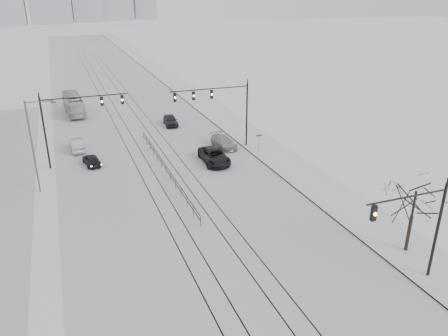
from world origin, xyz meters
TOP-DOWN VIEW (x-y plane):
  - road at (0.00, 60.00)m, footprint 22.00×260.00m
  - sidewalk_east at (13.50, 60.00)m, footprint 5.00×260.00m
  - curb at (11.05, 60.00)m, footprint 0.10×260.00m
  - tram_rails at (-0.00, 40.00)m, footprint 5.30×180.00m
  - traffic_mast_near at (10.79, 6.00)m, footprint 6.10×0.37m
  - traffic_mast_ne at (8.15, 34.99)m, footprint 9.60×0.37m
  - traffic_mast_nw at (-8.52, 36.00)m, footprint 9.10×0.37m
  - street_light_west at (-12.20, 30.00)m, footprint 2.73×0.25m
  - bare_tree at (13.20, 9.00)m, footprint 4.40×4.40m
  - median_fence at (0.00, 30.00)m, footprint 0.06×24.00m
  - street_sign at (11.80, 32.00)m, footprint 0.70×0.06m
  - sedan_sb_inner at (-7.14, 35.31)m, footprint 2.04×3.84m
  - sedan_sb_outer at (-8.31, 40.90)m, footprint 1.85×4.64m
  - sedan_nb_front at (5.89, 31.16)m, footprint 2.87×5.80m
  - sedan_nb_right at (8.74, 35.62)m, footprint 2.37×4.93m
  - sedan_nb_far at (4.93, 47.24)m, footprint 2.13×4.52m
  - box_truck at (-7.68, 59.09)m, footprint 3.04×10.62m

SIDE VIEW (x-z plane):
  - road at x=0.00m, z-range 0.00..0.02m
  - tram_rails at x=0.00m, z-range 0.02..0.03m
  - curb at x=11.05m, z-range 0.00..0.12m
  - sidewalk_east at x=13.50m, z-range 0.00..0.16m
  - median_fence at x=0.00m, z-range 0.03..1.03m
  - sedan_sb_inner at x=-7.14m, z-range 0.00..1.24m
  - sedan_nb_right at x=8.74m, z-range 0.00..1.38m
  - sedan_nb_far at x=4.93m, z-range 0.00..1.49m
  - sedan_sb_outer at x=-8.31m, z-range 0.00..1.50m
  - sedan_nb_front at x=5.89m, z-range 0.00..1.58m
  - box_truck at x=-7.68m, z-range 0.00..2.93m
  - street_sign at x=11.80m, z-range 0.41..2.81m
  - bare_tree at x=13.20m, z-range 1.44..7.54m
  - traffic_mast_near at x=10.79m, z-range 1.06..8.06m
  - street_light_west at x=-12.20m, z-range 0.71..9.71m
  - traffic_mast_nw at x=-8.52m, z-range 1.57..9.57m
  - traffic_mast_ne at x=8.15m, z-range 1.76..9.76m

